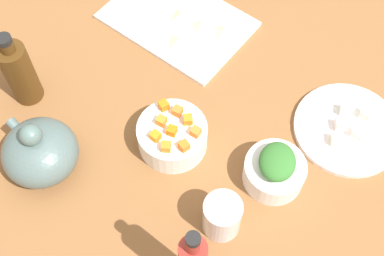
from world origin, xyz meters
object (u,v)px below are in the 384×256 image
bowl_greens (274,172)px  teapot (40,152)px  plate_tofu (347,129)px  cutting_board (177,20)px  bowl_carrots (172,136)px  bottle_1 (19,72)px  drinking_glass_0 (222,216)px

bowl_greens → teapot: bearing=39.0°
bowl_greens → plate_tofu: bearing=-103.4°
plate_tofu → cutting_board: bearing=3.0°
plate_tofu → teapot: (40.48, 48.48, 4.92)cm
bowl_greens → bowl_carrots: bowl_carrots is taller
cutting_board → bottle_1: size_ratio=1.74×
cutting_board → teapot: teapot is taller
bowl_greens → bottle_1: bottle_1 is taller
cutting_board → bottle_1: bottle_1 is taller
bowl_greens → drinking_glass_0: (1.12, 14.44, 1.73)cm
plate_tofu → bottle_1: bearing=35.2°
bowl_greens → bottle_1: size_ratio=0.63×
bowl_carrots → bottle_1: size_ratio=0.75×
cutting_board → bowl_greens: bowl_greens is taller
drinking_glass_0 → plate_tofu: bearing=-99.7°
bowl_greens → teapot: size_ratio=0.73×
bowl_carrots → bottle_1: (31.84, 12.62, 5.09)cm
drinking_glass_0 → bowl_carrots: bearing=-18.9°
cutting_board → bowl_carrots: size_ratio=2.33×
cutting_board → plate_tofu: bearing=-177.0°
cutting_board → bowl_carrots: 33.69cm
teapot → cutting_board: bearing=-81.4°
teapot → bowl_greens: bearing=-141.0°
bowl_greens → bowl_carrots: (20.21, 7.90, 0.30)cm
plate_tofu → bowl_carrots: bearing=47.8°
cutting_board → bowl_greens: (-42.74, 17.01, 2.29)cm
plate_tofu → bowl_greens: (4.66, 19.50, 2.19)cm
cutting_board → bowl_carrots: bearing=132.1°
teapot → bottle_1: 18.49cm
plate_tofu → bowl_greens: bearing=76.6°
bowl_carrots → bottle_1: 34.63cm
plate_tofu → bowl_greens: 20.17cm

